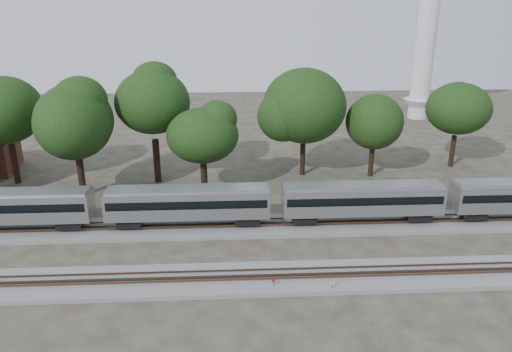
% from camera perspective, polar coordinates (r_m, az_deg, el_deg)
% --- Properties ---
extents(ground, '(160.00, 160.00, 0.00)m').
position_cam_1_polar(ground, '(46.08, -2.54, -9.31)').
color(ground, '#383328').
rests_on(ground, ground).
extents(track_far, '(160.00, 5.00, 0.73)m').
position_cam_1_polar(track_far, '(51.29, -2.62, -5.80)').
color(track_far, slate).
rests_on(track_far, ground).
extents(track_near, '(160.00, 5.00, 0.73)m').
position_cam_1_polar(track_near, '(42.54, -2.48, -11.73)').
color(track_near, slate).
rests_on(track_near, ground).
extents(train, '(102.52, 2.92, 4.30)m').
position_cam_1_polar(train, '(50.32, 2.43, -2.77)').
color(train, '#AFB2B7').
rests_on(train, ground).
extents(switch_stand_red, '(0.31, 0.06, 0.98)m').
position_cam_1_polar(switch_stand_red, '(41.30, 2.03, -12.11)').
color(switch_stand_red, '#512D19').
rests_on(switch_stand_red, ground).
extents(switch_stand_white, '(0.33, 0.12, 1.06)m').
position_cam_1_polar(switch_stand_white, '(41.33, 8.68, -12.25)').
color(switch_stand_white, '#512D19').
rests_on(switch_stand_white, ground).
extents(switch_lever, '(0.56, 0.41, 0.30)m').
position_cam_1_polar(switch_lever, '(41.83, 9.12, -12.70)').
color(switch_lever, '#512D19').
rests_on(switch_lever, ground).
extents(tree_1, '(9.54, 9.54, 13.45)m').
position_cam_1_polar(tree_1, '(67.69, -26.73, 6.75)').
color(tree_1, black).
rests_on(tree_1, ground).
extents(tree_2, '(9.10, 9.10, 12.83)m').
position_cam_1_polar(tree_2, '(60.40, -20.06, 5.85)').
color(tree_2, black).
rests_on(tree_2, ground).
extents(tree_3, '(10.41, 10.41, 14.67)m').
position_cam_1_polar(tree_3, '(62.17, -11.74, 8.27)').
color(tree_3, black).
rests_on(tree_3, ground).
extents(tree_4, '(7.22, 7.22, 10.18)m').
position_cam_1_polar(tree_4, '(58.26, -6.14, 4.59)').
color(tree_4, black).
rests_on(tree_4, ground).
extents(tree_5, '(9.39, 9.39, 13.23)m').
position_cam_1_polar(tree_5, '(63.85, 5.54, 7.98)').
color(tree_5, black).
rests_on(tree_5, ground).
extents(tree_6, '(7.37, 7.37, 10.39)m').
position_cam_1_polar(tree_6, '(65.36, 13.39, 6.02)').
color(tree_6, black).
rests_on(tree_6, ground).
extents(tree_7, '(8.25, 8.25, 11.64)m').
position_cam_1_polar(tree_7, '(72.34, 22.13, 7.14)').
color(tree_7, black).
rests_on(tree_7, ground).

